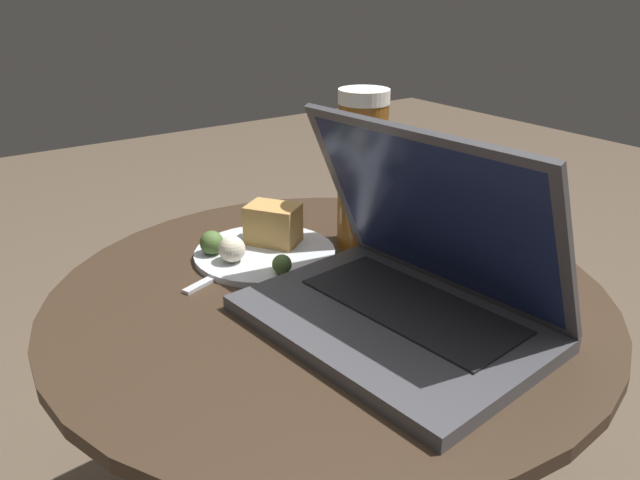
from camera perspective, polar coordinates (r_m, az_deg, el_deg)
name	(u,v)px	position (r m, az deg, el deg)	size (l,w,h in m)	color
table	(328,380)	(0.89, 0.74, -12.67)	(0.73, 0.73, 0.52)	black
laptop	(405,287)	(0.73, 7.82, -4.24)	(0.36, 0.28, 0.24)	#47474C
beer_glass	(362,170)	(0.91, 3.86, 6.39)	(0.07, 0.07, 0.23)	brown
snack_plate	(263,243)	(0.91, -5.25, -0.30)	(0.21, 0.21, 0.07)	silver
fork	(243,262)	(0.89, -7.01, -2.01)	(0.08, 0.19, 0.00)	silver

